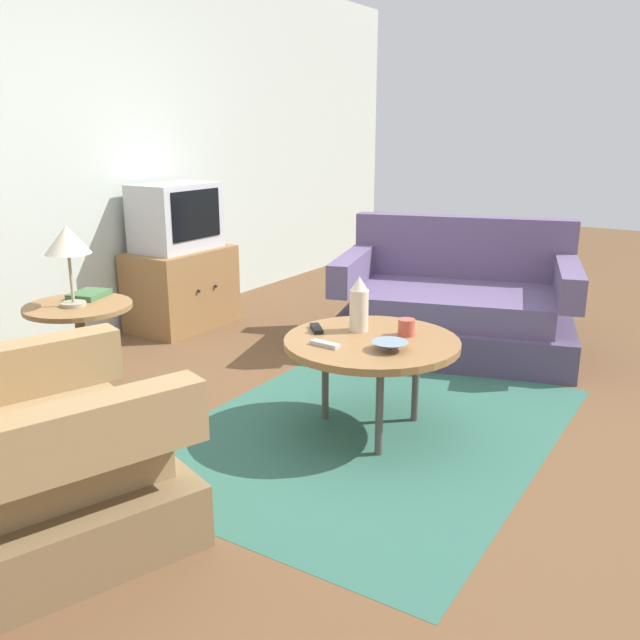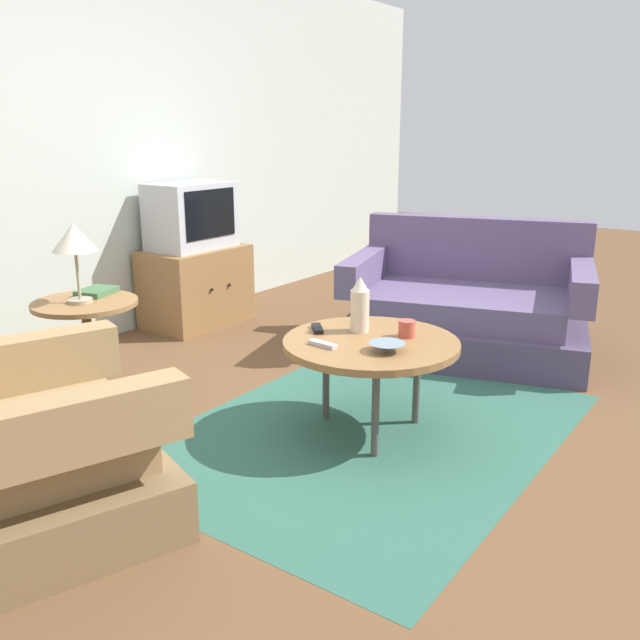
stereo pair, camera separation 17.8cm
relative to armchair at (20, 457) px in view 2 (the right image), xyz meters
The scene contains 16 objects.
ground_plane 1.57m from the armchair, 19.22° to the right, with size 16.00×16.00×0.00m, color brown.
back_wall 2.55m from the armchair, 51.29° to the left, with size 9.00×0.12×2.70m, color #B2BCB2.
area_rug 1.62m from the armchair, 22.10° to the right, with size 2.23×1.65×0.00m, color #2D5B4C.
armchair is the anchor object (origin of this frame).
couch 2.97m from the armchair, ahead, with size 1.35×1.73×0.85m.
coffee_table 1.60m from the armchair, 22.12° to the right, with size 0.85×0.85×0.48m.
side_table 1.19m from the armchair, 41.69° to the left, with size 0.54×0.54×0.58m.
tv_stand 2.77m from the armchair, 32.10° to the left, with size 0.77×0.51×0.58m.
television 2.83m from the armchair, 32.39° to the left, with size 0.61×0.41×0.48m.
table_lamp 1.31m from the armchair, 42.42° to the left, with size 0.23×0.23×0.41m.
vase 1.66m from the armchair, 16.94° to the right, with size 0.10×0.10×0.28m.
mug 1.79m from the armchair, 23.69° to the right, with size 0.13×0.08×0.08m.
bowl 1.57m from the armchair, 28.60° to the right, with size 0.17×0.17×0.04m.
tv_remote_dark 1.50m from the armchair, 11.47° to the right, with size 0.14×0.13×0.02m.
tv_remote_silver 1.36m from the armchair, 20.20° to the right, with size 0.05×0.15×0.02m.
book 1.37m from the armchair, 40.25° to the left, with size 0.24×0.21×0.03m.
Camera 2 is at (-2.64, -1.68, 1.46)m, focal length 38.03 mm.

